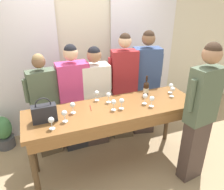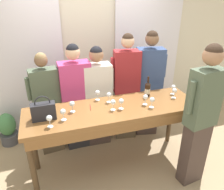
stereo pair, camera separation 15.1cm
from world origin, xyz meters
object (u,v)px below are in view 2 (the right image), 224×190
Objects in this scene: wine_glass_front_mid at (173,87)px; guest_olive_jacket at (47,104)px; guest_pink_top at (76,98)px; wine_glass_center_mid at (121,101)px; guest_cream_sweater at (98,97)px; wine_glass_back_left at (72,104)px; potted_plant at (8,129)px; wine_glass_front_left at (97,93)px; guest_striped_shirt at (126,88)px; wine_bottle at (148,89)px; handbag at (44,111)px; wine_glass_by_bottle at (113,103)px; wine_glass_near_host at (49,119)px; wine_glass_front_right at (145,97)px; wine_glass_back_mid at (152,100)px; tasting_bar at (114,116)px; wine_glass_back_right at (109,95)px; wine_glass_center_left at (63,112)px; host_pouring at (201,117)px; guest_navy_coat at (149,85)px.

guest_olive_jacket is (-1.79, 0.52, -0.25)m from wine_glass_front_mid.
guest_pink_top is (0.44, 0.00, 0.03)m from guest_olive_jacket.
guest_pink_top is at bearing 0.00° from guest_olive_jacket.
guest_cream_sweater is at bearing 100.80° from wine_glass_center_mid.
potted_plant is (-0.99, 1.00, -0.81)m from wine_glass_back_left.
wine_glass_front_left is 1.00× the size of wine_glass_back_left.
wine_glass_front_mid is at bearing -44.15° from guest_striped_shirt.
guest_striped_shirt is at bearing 106.58° from wine_bottle.
guest_olive_jacket is at bearing -180.00° from guest_striped_shirt.
wine_glass_by_bottle is (0.84, -0.04, -0.00)m from handbag.
guest_pink_top is at bearing 63.62° from wine_glass_near_host.
wine_glass_back_mid is (0.05, -0.10, 0.00)m from wine_glass_front_right.
guest_pink_top is 0.34m from guest_cream_sweater.
wine_glass_front_mid is 1.82m from wine_glass_near_host.
guest_striped_shirt reaches higher than tasting_bar.
handbag is 0.85m from guest_pink_top.
wine_glass_front_left is 0.09× the size of guest_cream_sweater.
wine_glass_center_mid is (-0.49, -0.24, -0.00)m from wine_bottle.
guest_olive_jacket reaches higher than wine_glass_back_right.
wine_glass_front_right and wine_glass_center_mid have the same top height.
wine_glass_center_left is (-0.66, -0.09, 0.22)m from tasting_bar.
handbag reaches higher than wine_glass_front_right.
handbag reaches higher than potted_plant.
handbag is 1.87m from host_pouring.
wine_glass_by_bottle is 0.86m from guest_striped_shirt.
wine_glass_near_host reaches higher than potted_plant.
tasting_bar is 0.65m from wine_bottle.
host_pouring is (1.57, -0.46, -0.09)m from wine_glass_center_left.
tasting_bar reaches higher than potted_plant.
wine_glass_front_left and wine_glass_center_mid have the same top height.
guest_navy_coat is at bearing 104.46° from wine_glass_front_mid.
wine_glass_back_mid is at bearing -42.49° from guest_pink_top.
wine_glass_front_left and wine_glass_center_left have the same top height.
wine_glass_back_left is 1.02m from wine_glass_back_mid.
guest_cream_sweater is at bearing 180.00° from guest_navy_coat.
wine_glass_back_left is 0.09× the size of guest_olive_jacket.
guest_olive_jacket is (-1.40, 0.47, -0.26)m from wine_bottle.
wine_glass_center_mid is at bearing -116.22° from guest_striped_shirt.
wine_glass_front_right and wine_glass_near_host have the same top height.
wine_glass_back_right is (0.51, 0.11, 0.00)m from wine_glass_back_left.
guest_pink_top is at bearing 180.00° from guest_navy_coat.
host_pouring reaches higher than wine_glass_center_mid.
wine_glass_by_bottle is 0.08× the size of host_pouring.
handbag is at bearing 174.51° from wine_glass_back_mid.
tasting_bar is at bearing -122.73° from guest_striped_shirt.
wine_glass_back_left is at bearing 11.71° from handbag.
wine_bottle is 0.17× the size of guest_striped_shirt.
tasting_bar is 1.07m from guest_olive_jacket.
wine_glass_back_mid is at bearing -64.70° from wine_glass_front_right.
wine_glass_back_mid is at bearing 135.63° from host_pouring.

